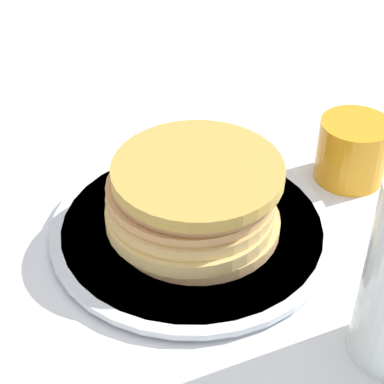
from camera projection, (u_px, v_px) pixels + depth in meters
The scene contains 4 objects.
ground_plane at pixel (175, 246), 0.65m from camera, with size 4.00×4.00×0.00m, color white.
plate at pixel (192, 228), 0.66m from camera, with size 0.29×0.29×0.01m.
pancake_stack at pixel (194, 196), 0.64m from camera, with size 0.18×0.18×0.07m.
juice_glass at pixel (352, 151), 0.72m from camera, with size 0.08×0.08×0.07m.
Camera 1 is at (-0.07, 0.48, 0.44)m, focal length 60.00 mm.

